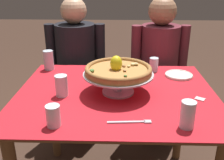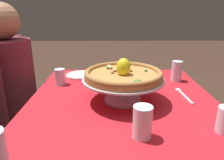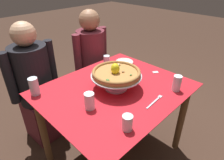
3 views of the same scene
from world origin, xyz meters
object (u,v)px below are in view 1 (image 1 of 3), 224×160
sugar_packet (200,99)px  water_glass_back_right (154,65)px  dinner_fork (132,122)px  water_glass_back_left (49,61)px  water_glass_side_left (62,87)px  water_glass_front_right (187,116)px  pizza_stand (118,79)px  pizza (118,70)px  diner_left (77,75)px  side_plate (179,75)px  water_glass_front_left (53,117)px  diner_right (158,76)px

sugar_packet → water_glass_back_right: bearing=114.7°
water_glass_back_right → dinner_fork: 0.70m
water_glass_back_left → water_glass_side_left: bearing=-67.1°
water_glass_front_right → water_glass_back_right: (-0.06, 0.71, -0.01)m
pizza_stand → pizza: bearing=155.2°
water_glass_back_left → diner_left: (0.13, 0.34, -0.23)m
pizza → side_plate: bearing=33.8°
side_plate → water_glass_side_left: bearing=-155.9°
water_glass_back_left → sugar_packet: size_ratio=2.68×
diner_left → sugar_packet: bearing=-44.6°
water_glass_back_right → water_glass_back_left: water_glass_back_left is taller
diner_left → water_glass_back_left: bearing=-111.7°
water_glass_front_right → side_plate: (0.09, 0.61, -0.04)m
side_plate → sugar_packet: 0.34m
water_glass_side_left → diner_left: diner_left is taller
sugar_packet → water_glass_front_right: bearing=-116.4°
sugar_packet → water_glass_side_left: bearing=178.1°
pizza_stand → water_glass_side_left: size_ratio=3.31×
pizza → water_glass_front_right: bearing=-49.1°
pizza → water_glass_front_right: size_ratio=2.96×
side_plate → diner_left: bearing=149.4°
dinner_fork → side_plate: bearing=60.5°
water_glass_back_right → water_glass_front_left: bearing=-126.1°
water_glass_back_right → water_glass_side_left: bearing=-143.5°
water_glass_front_right → side_plate: water_glass_front_right is taller
diner_right → dinner_fork: bearing=-104.5°
water_glass_back_right → water_glass_front_right: bearing=-85.0°
water_glass_back_right → sugar_packet: bearing=-65.3°
pizza → water_glass_front_left: size_ratio=3.72×
water_glass_back_right → sugar_packet: size_ratio=1.87×
pizza_stand → water_glass_back_right: 0.43m
water_glass_front_right → diner_left: (-0.65, 1.05, -0.22)m
water_glass_side_left → dinner_fork: (0.37, -0.27, -0.05)m
pizza → water_glass_side_left: pizza is taller
water_glass_front_right → water_glass_front_left: size_ratio=1.26×
water_glass_back_right → pizza: bearing=-124.0°
sugar_packet → diner_left: bearing=135.4°
pizza → diner_left: (-0.35, 0.71, -0.31)m
water_glass_back_left → sugar_packet: water_glass_back_left is taller
water_glass_back_right → dinner_fork: size_ratio=0.47×
water_glass_side_left → dinner_fork: bearing=-35.9°
side_plate → dinner_fork: 0.67m
water_glass_front_right → water_glass_back_left: 1.07m
water_glass_front_left → water_glass_back_left: 0.75m
pizza → diner_right: size_ratio=0.30×
pizza_stand → water_glass_side_left: bearing=-171.0°
water_glass_side_left → sugar_packet: bearing=-1.9°
pizza → water_glass_back_left: 0.62m
water_glass_back_left → sugar_packet: bearing=-25.7°
side_plate → sugar_packet: bearing=-82.7°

